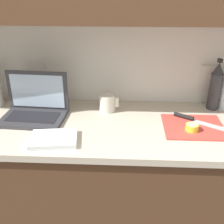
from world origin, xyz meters
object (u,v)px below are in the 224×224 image
(measuring_cup, at_px, (107,103))
(cutting_board, at_px, (193,127))
(bottle_water_clear, at_px, (215,87))
(lemon_half_cut, at_px, (192,127))
(laptop, at_px, (35,107))
(knife, at_px, (190,118))

(measuring_cup, bearing_deg, cutting_board, -21.12)
(cutting_board, xyz_separation_m, bottle_water_clear, (0.16, 0.24, 0.13))
(lemon_half_cut, bearing_deg, measuring_cup, 153.38)
(laptop, bearing_deg, knife, 2.67)
(laptop, xyz_separation_m, measuring_cup, (0.40, 0.10, -0.01))
(cutting_board, bearing_deg, lemon_half_cut, -112.78)
(laptop, bearing_deg, bottle_water_clear, 12.39)
(knife, distance_m, bottle_water_clear, 0.27)
(laptop, relative_size, knife, 1.41)
(bottle_water_clear, bearing_deg, cutting_board, -123.34)
(cutting_board, bearing_deg, knife, 94.31)
(knife, bearing_deg, measuring_cup, -161.11)
(lemon_half_cut, relative_size, measuring_cup, 0.58)
(laptop, height_order, lemon_half_cut, laptop)
(measuring_cup, bearing_deg, bottle_water_clear, 5.79)
(lemon_half_cut, relative_size, bottle_water_clear, 0.22)
(laptop, distance_m, cutting_board, 0.86)
(knife, xyz_separation_m, bottle_water_clear, (0.16, 0.17, 0.12))
(laptop, relative_size, bottle_water_clear, 1.19)
(lemon_half_cut, bearing_deg, laptop, 171.43)
(cutting_board, distance_m, lemon_half_cut, 0.05)
(knife, height_order, lemon_half_cut, lemon_half_cut)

